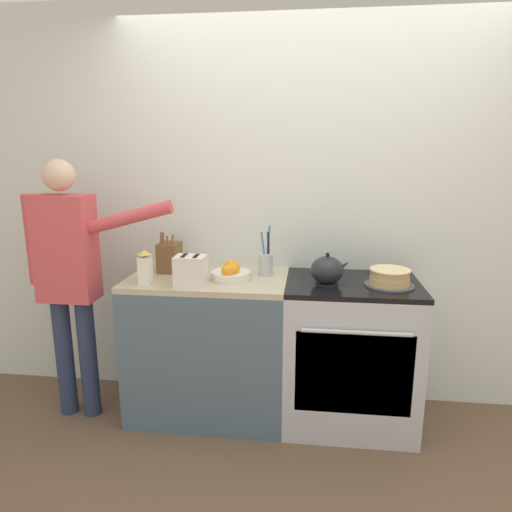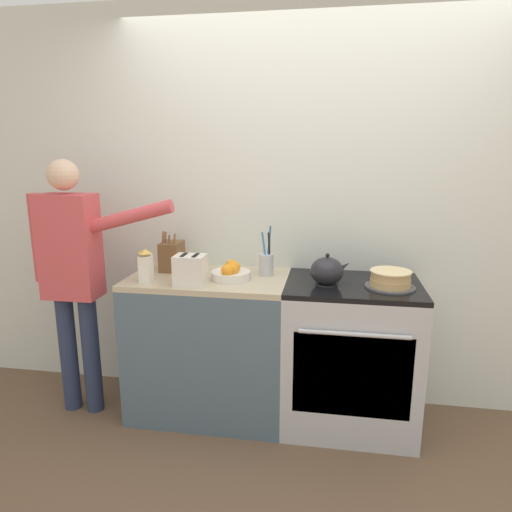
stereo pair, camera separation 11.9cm
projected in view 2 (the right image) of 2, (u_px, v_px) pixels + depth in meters
The scene contains 12 objects.
ground_plane at pixel (305, 446), 2.66m from camera, with size 16.00×16.00×0.00m, color brown.
wall_back at pixel (316, 211), 2.96m from camera, with size 8.00×0.04×2.60m.
counter_cabinet at pixel (210, 345), 2.95m from camera, with size 0.98×0.59×0.92m.
stove_range at pixel (350, 355), 2.80m from camera, with size 0.79×0.63×0.92m.
layer_cake at pixel (390, 280), 2.61m from camera, with size 0.28×0.28×0.10m.
tea_kettle at pixel (327, 271), 2.66m from camera, with size 0.24×0.19×0.19m.
knife_block at pixel (172, 256), 2.97m from camera, with size 0.13×0.18×0.26m.
utensil_crock at pixel (267, 263), 2.85m from camera, with size 0.09×0.09×0.32m.
fruit_bowl at pixel (231, 272), 2.77m from camera, with size 0.24×0.24×0.11m.
toaster at pixel (190, 270), 2.65m from camera, with size 0.19×0.14×0.18m.
milk_carton at pixel (146, 266), 2.70m from camera, with size 0.07×0.07×0.20m.
person_baker at pixel (73, 267), 2.84m from camera, with size 0.93×0.20×1.64m.
Camera 2 is at (0.10, -2.36, 1.69)m, focal length 32.00 mm.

